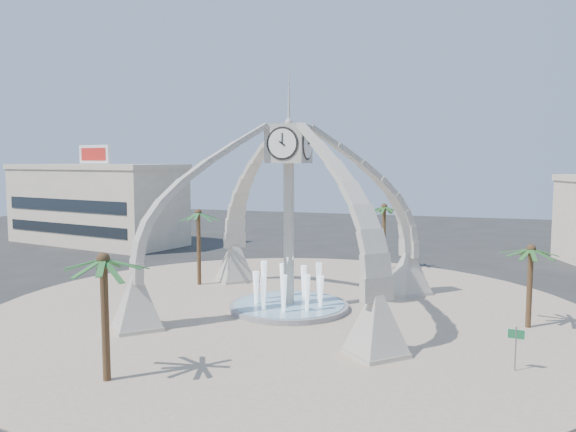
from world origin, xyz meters
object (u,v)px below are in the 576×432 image
(palm_west, at_px, (198,214))
(palm_south, at_px, (103,261))
(fountain, at_px, (289,306))
(palm_north, at_px, (384,208))
(clock_tower, at_px, (289,214))
(street_sign, at_px, (516,340))
(palm_east, at_px, (531,250))

(palm_west, height_order, palm_south, palm_west)
(fountain, bearing_deg, palm_west, 152.08)
(palm_north, bearing_deg, palm_west, -138.95)
(clock_tower, bearing_deg, fountain, 90.00)
(street_sign, bearing_deg, palm_west, 158.73)
(fountain, height_order, palm_north, palm_north)
(fountain, height_order, palm_east, palm_east)
(palm_east, xyz_separation_m, palm_south, (-18.75, -14.90, 0.79))
(palm_east, height_order, street_sign, palm_east)
(palm_north, height_order, palm_south, palm_north)
(palm_east, bearing_deg, fountain, -177.64)
(clock_tower, distance_m, fountain, 6.20)
(clock_tower, distance_m, palm_east, 14.97)
(street_sign, bearing_deg, palm_east, 87.81)
(palm_east, bearing_deg, palm_west, 169.93)
(fountain, relative_size, palm_west, 1.23)
(fountain, xyz_separation_m, palm_south, (-3.89, -14.29, 5.23))
(palm_south, bearing_deg, palm_north, 75.89)
(palm_south, relative_size, street_sign, 2.88)
(palm_east, relative_size, street_sign, 2.48)
(palm_east, bearing_deg, clock_tower, -177.64)
(palm_north, xyz_separation_m, palm_south, (-7.66, -30.50, -0.21))
(clock_tower, xyz_separation_m, palm_west, (-9.23, 4.89, -0.71))
(palm_east, height_order, palm_west, palm_west)
(clock_tower, bearing_deg, palm_east, 2.36)
(palm_west, bearing_deg, palm_east, -10.07)
(palm_west, distance_m, street_sign, 26.22)
(palm_north, relative_size, palm_south, 1.03)
(palm_east, distance_m, palm_north, 19.16)
(palm_east, distance_m, palm_west, 24.49)
(fountain, height_order, palm_south, palm_south)
(fountain, relative_size, palm_north, 1.23)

